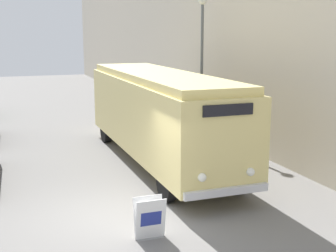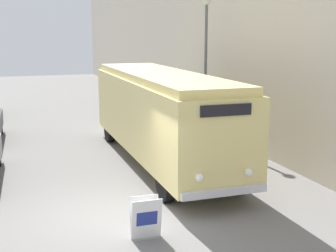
{
  "view_description": "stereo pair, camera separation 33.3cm",
  "coord_description": "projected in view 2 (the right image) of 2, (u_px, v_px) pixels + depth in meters",
  "views": [
    {
      "loc": [
        -2.58,
        -10.66,
        4.51
      ],
      "look_at": [
        2.01,
        1.8,
        1.83
      ],
      "focal_mm": 50.0,
      "sensor_mm": 36.0,
      "label": 1
    },
    {
      "loc": [
        -2.26,
        -10.77,
        4.51
      ],
      "look_at": [
        2.01,
        1.8,
        1.83
      ],
      "focal_mm": 50.0,
      "sensor_mm": 36.0,
      "label": 2
    }
  ],
  "objects": [
    {
      "name": "ground_plane",
      "position": [
        115.0,
        217.0,
        11.61
      ],
      "size": [
        80.0,
        80.0,
        0.0
      ],
      "primitive_type": "plane",
      "color": "slate"
    },
    {
      "name": "vintage_bus",
      "position": [
        161.0,
        112.0,
        16.1
      ],
      "size": [
        2.43,
        10.32,
        3.16
      ],
      "color": "black",
      "rests_on": "ground_plane"
    },
    {
      "name": "sign_board",
      "position": [
        146.0,
        219.0,
        10.35
      ],
      "size": [
        0.68,
        0.35,
        0.94
      ],
      "color": "gray",
      "rests_on": "ground_plane"
    },
    {
      "name": "building_wall_right",
      "position": [
        203.0,
        37.0,
        22.11
      ],
      "size": [
        0.3,
        60.0,
        8.56
      ],
      "color": "beige",
      "rests_on": "ground_plane"
    },
    {
      "name": "streetlamp",
      "position": [
        206.0,
        47.0,
        19.37
      ],
      "size": [
        0.36,
        0.36,
        5.95
      ],
      "color": "#595E60",
      "rests_on": "ground_plane"
    }
  ]
}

